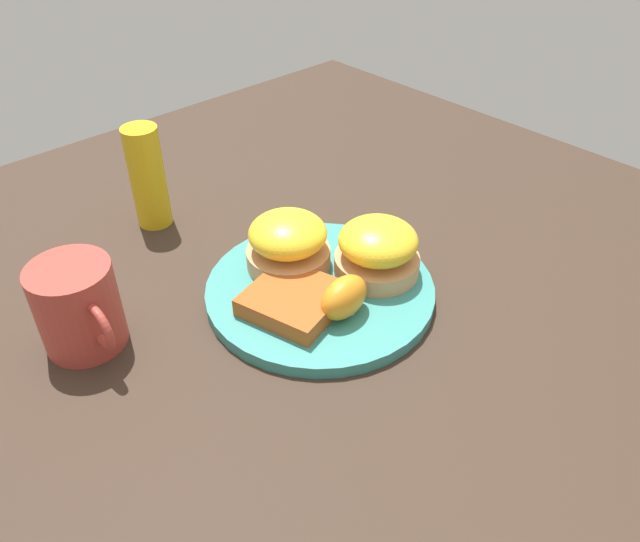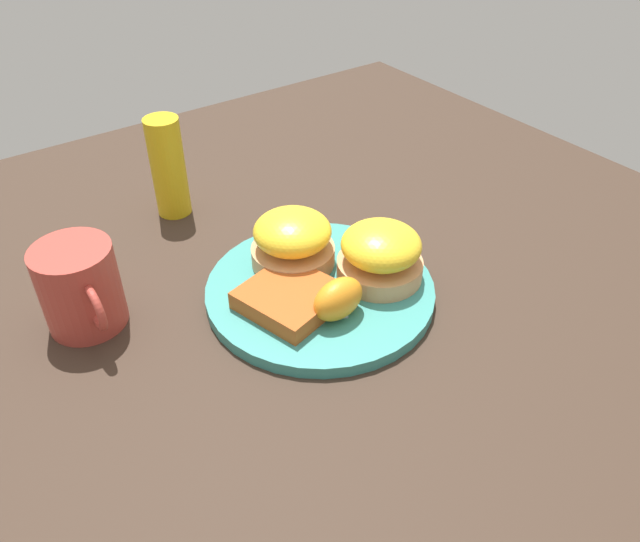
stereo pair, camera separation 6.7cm
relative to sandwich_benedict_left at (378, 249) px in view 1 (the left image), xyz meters
The scene contains 9 objects.
ground_plane 0.08m from the sandwich_benedict_left, 111.52° to the right, with size 1.10×1.10×0.00m, color #38281E.
plate 0.08m from the sandwich_benedict_left, 111.52° to the right, with size 0.25×0.25×0.01m, color teal.
sandwich_benedict_left is the anchor object (origin of this frame).
sandwich_benedict_right 0.10m from the sandwich_benedict_left, 142.50° to the right, with size 0.10×0.10×0.06m.
hashbrown_patty 0.11m from the sandwich_benedict_left, 99.22° to the right, with size 0.09×0.09×0.02m, color #B1511F.
orange_wedge 0.08m from the sandwich_benedict_left, 71.54° to the right, with size 0.06×0.04×0.04m, color orange.
fork 0.07m from the sandwich_benedict_left, 134.52° to the right, with size 0.18×0.10×0.00m.
cup 0.32m from the sandwich_benedict_left, 114.67° to the right, with size 0.11×0.08×0.09m.
condiment_bottle 0.31m from the sandwich_benedict_left, 157.26° to the right, with size 0.04×0.04×0.13m, color gold.
Camera 1 is at (0.39, -0.37, 0.44)m, focal length 35.00 mm.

